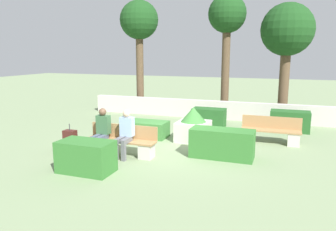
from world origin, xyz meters
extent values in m
plane|color=gray|center=(0.00, 0.00, 0.00)|extent=(60.00, 60.00, 0.00)
cube|color=beige|center=(0.00, 4.93, 0.40)|extent=(11.39, 0.30, 0.81)
cube|color=#A37A4C|center=(-1.16, -1.26, 0.43)|extent=(2.10, 0.44, 0.05)
cube|color=#A37A4C|center=(-1.16, -1.02, 0.65)|extent=(2.10, 0.04, 0.40)
cube|color=beige|center=(-1.98, -1.26, 0.20)|extent=(0.36, 0.40, 0.40)
cube|color=beige|center=(-0.34, -1.26, 0.20)|extent=(0.36, 0.40, 0.40)
cube|color=#A37A4C|center=(2.83, 1.50, 0.43)|extent=(1.89, 0.44, 0.05)
cube|color=#A37A4C|center=(2.83, 1.74, 0.65)|extent=(1.89, 0.04, 0.40)
cube|color=beige|center=(2.11, 1.50, 0.20)|extent=(0.36, 0.40, 0.40)
cube|color=beige|center=(3.54, 1.50, 0.20)|extent=(0.36, 0.40, 0.40)
cube|color=slate|center=(-1.05, -1.47, 0.52)|extent=(0.14, 0.46, 0.13)
cube|color=slate|center=(-0.85, -1.47, 0.52)|extent=(0.14, 0.46, 0.13)
cube|color=slate|center=(-1.07, -1.70, 0.29)|extent=(0.11, 0.11, 0.58)
cube|color=slate|center=(-0.83, -1.70, 0.29)|extent=(0.11, 0.11, 0.58)
cube|color=#9EBCE0|center=(-0.95, -1.23, 0.85)|extent=(0.38, 0.22, 0.54)
sphere|color=beige|center=(-0.95, -1.25, 1.23)|extent=(0.22, 0.22, 0.22)
cube|color=#515B70|center=(-1.82, -1.47, 0.52)|extent=(0.14, 0.46, 0.13)
cube|color=#515B70|center=(-1.62, -1.47, 0.52)|extent=(0.14, 0.46, 0.13)
cube|color=#515B70|center=(-1.84, -1.70, 0.29)|extent=(0.11, 0.11, 0.58)
cube|color=#515B70|center=(-1.60, -1.70, 0.29)|extent=(0.11, 0.11, 0.58)
cube|color=#3D6B42|center=(-1.72, -1.23, 0.85)|extent=(0.38, 0.22, 0.54)
sphere|color=brown|center=(-1.72, -1.25, 1.23)|extent=(0.21, 0.21, 0.21)
cube|color=#235623|center=(0.38, 3.25, 0.37)|extent=(1.29, 0.70, 0.74)
cube|color=#3D7A38|center=(-1.27, 0.92, 0.28)|extent=(1.40, 0.83, 0.56)
cube|color=#33702D|center=(-1.31, -2.76, 0.39)|extent=(1.35, 0.76, 0.78)
cube|color=#33702D|center=(1.63, -0.49, 0.41)|extent=(1.76, 0.70, 0.82)
cube|color=#235623|center=(3.41, 3.55, 0.39)|extent=(1.41, 0.71, 0.77)
cube|color=beige|center=(0.37, 0.99, 0.32)|extent=(1.05, 1.05, 0.65)
cone|color=#387533|center=(0.37, 0.99, 0.89)|extent=(0.85, 0.85, 0.49)
cube|color=#471E19|center=(-2.71, -1.50, 0.33)|extent=(0.37, 0.24, 0.66)
cylinder|color=#333338|center=(-2.71, -1.50, 0.76)|extent=(0.02, 0.02, 0.20)
cylinder|color=brown|center=(-3.76, 5.71, 1.99)|extent=(0.36, 0.36, 3.97)
sphere|color=#194219|center=(-3.76, 5.71, 4.49)|extent=(1.88, 1.88, 1.88)
cylinder|color=brown|center=(0.44, 6.21, 2.09)|extent=(0.38, 0.38, 4.18)
sphere|color=#194219|center=(0.44, 6.21, 4.66)|extent=(1.75, 1.75, 1.75)
cylinder|color=brown|center=(3.08, 6.11, 1.64)|extent=(0.43, 0.43, 3.27)
sphere|color=#194219|center=(3.08, 6.11, 3.90)|extent=(2.27, 2.27, 2.27)
camera|label=1|loc=(3.25, -9.32, 2.90)|focal=35.00mm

